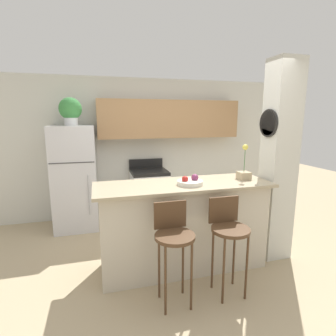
{
  "coord_description": "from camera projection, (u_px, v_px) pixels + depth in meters",
  "views": [
    {
      "loc": [
        -0.97,
        -2.86,
        1.84
      ],
      "look_at": [
        0.0,
        0.71,
        1.13
      ],
      "focal_mm": 28.0,
      "sensor_mm": 36.0,
      "label": 1
    }
  ],
  "objects": [
    {
      "name": "fruit_bowl",
      "position": [
        190.0,
        182.0,
        3.03
      ],
      "size": [
        0.3,
        0.3,
        0.12
      ],
      "color": "silver",
      "rests_on": "counter_bar"
    },
    {
      "name": "stove_range",
      "position": [
        149.0,
        194.0,
        4.8
      ],
      "size": [
        0.64,
        0.64,
        1.07
      ],
      "color": "white",
      "rests_on": "ground_plane"
    },
    {
      "name": "wall_back",
      "position": [
        157.0,
        136.0,
        4.94
      ],
      "size": [
        5.6,
        0.38,
        2.55
      ],
      "color": "silver",
      "rests_on": "ground_plane"
    },
    {
      "name": "pillar_right",
      "position": [
        279.0,
        162.0,
        3.35
      ],
      "size": [
        0.38,
        0.34,
        2.55
      ],
      "color": "silver",
      "rests_on": "ground_plane"
    },
    {
      "name": "counter_bar",
      "position": [
        183.0,
        225.0,
        3.21
      ],
      "size": [
        2.1,
        0.71,
        1.07
      ],
      "color": "beige",
      "rests_on": "ground_plane"
    },
    {
      "name": "ground_plane",
      "position": [
        183.0,
        266.0,
        3.31
      ],
      "size": [
        14.0,
        14.0,
        0.0
      ],
      "primitive_type": "plane",
      "color": "tan"
    },
    {
      "name": "refrigerator",
      "position": [
        75.0,
        178.0,
        4.35
      ],
      "size": [
        0.69,
        0.72,
        1.72
      ],
      "color": "silver",
      "rests_on": "ground_plane"
    },
    {
      "name": "bar_stool_right",
      "position": [
        229.0,
        230.0,
        2.7
      ],
      "size": [
        0.39,
        0.39,
        1.02
      ],
      "color": "#4C331E",
      "rests_on": "ground_plane"
    },
    {
      "name": "bar_stool_left",
      "position": [
        174.0,
        237.0,
        2.55
      ],
      "size": [
        0.39,
        0.39,
        1.02
      ],
      "color": "#4C331E",
      "rests_on": "ground_plane"
    },
    {
      "name": "orchid_vase",
      "position": [
        244.0,
        171.0,
        3.29
      ],
      "size": [
        0.14,
        0.14,
        0.44
      ],
      "color": "tan",
      "rests_on": "counter_bar"
    },
    {
      "name": "potted_plant_on_fridge",
      "position": [
        70.0,
        110.0,
        4.15
      ],
      "size": [
        0.35,
        0.35,
        0.44
      ],
      "color": "silver",
      "rests_on": "refrigerator"
    }
  ]
}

